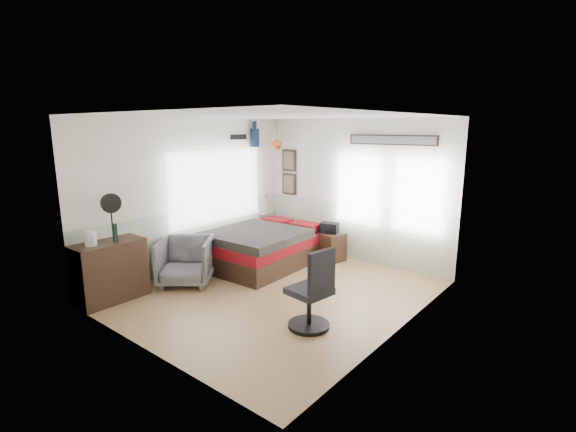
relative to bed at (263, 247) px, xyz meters
The scene contains 12 objects.
ground_plane 1.46m from the bed, 39.29° to the right, with size 4.00×4.50×0.01m, color #9E6C41.
room_shell 1.79m from the bed, 34.88° to the right, with size 4.02×4.52×2.71m.
wall_decor 2.06m from the bed, 90.11° to the left, with size 3.55×1.32×1.44m.
bed is the anchor object (origin of this frame).
dresser 2.74m from the bed, 103.47° to the right, with size 0.48×1.00×0.90m, color #322015.
armchair 1.57m from the bed, 102.10° to the right, with size 0.82×0.84×0.77m, color gray.
nightstand 1.29m from the bed, 51.20° to the left, with size 0.54×0.44×0.54m, color #322015.
task_chair 2.70m from the bed, 34.22° to the right, with size 0.54×0.54×1.08m.
kettle 3.05m from the bed, 102.33° to the right, with size 0.19×0.16×0.22m.
bottle 2.72m from the bed, 102.31° to the right, with size 0.07×0.07×0.27m, color black.
stand_fan 2.87m from the bed, 103.71° to the right, with size 0.11×0.29×0.71m.
black_bag 1.32m from the bed, 51.20° to the left, with size 0.33×0.21×0.20m, color black.
Camera 1 is at (4.00, -4.64, 2.54)m, focal length 26.00 mm.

